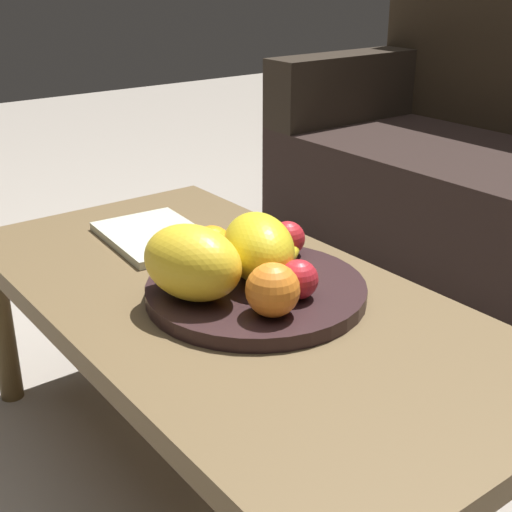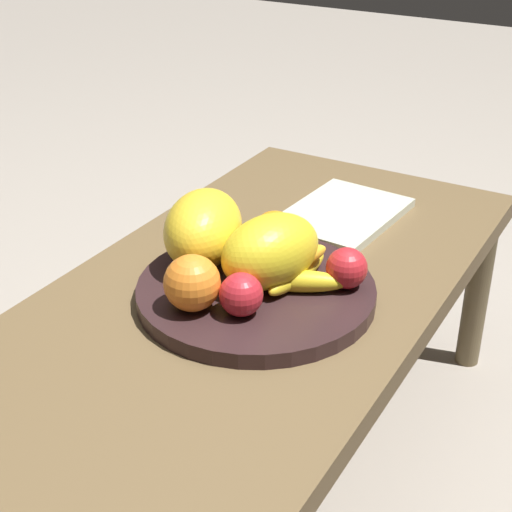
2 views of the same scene
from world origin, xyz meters
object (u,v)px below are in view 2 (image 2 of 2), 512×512
object	(u,v)px
banana_bunch	(294,272)
magazine	(343,214)
fruit_bowl	(256,292)
orange_front	(275,234)
melon_large_front	(271,251)
orange_left	(192,283)
melon_smaller_beside	(203,229)
apple_front	(241,295)
apple_left	(347,268)
coffee_table	(253,307)

from	to	relation	value
banana_bunch	magazine	size ratio (longest dim) A/B	0.70
fruit_bowl	magazine	distance (m)	0.33
orange_front	magazine	xyz separation A→B (m)	(-0.23, 0.02, -0.06)
orange_front	banana_bunch	world-z (taller)	orange_front
banana_bunch	fruit_bowl	bearing A→B (deg)	-66.21
melon_large_front	banana_bunch	world-z (taller)	melon_large_front
magazine	orange_left	bearing A→B (deg)	-1.28
melon_smaller_beside	apple_front	xyz separation A→B (m)	(0.10, 0.13, -0.03)
melon_large_front	apple_front	distance (m)	0.10
melon_large_front	apple_left	xyz separation A→B (m)	(-0.05, 0.10, -0.02)
orange_left	melon_smaller_beside	bearing A→B (deg)	-153.36
fruit_bowl	banana_bunch	world-z (taller)	banana_bunch
fruit_bowl	melon_large_front	distance (m)	0.07
apple_left	apple_front	bearing A→B (deg)	-33.91
melon_large_front	melon_smaller_beside	bearing A→B (deg)	-93.12
fruit_bowl	melon_smaller_beside	world-z (taller)	melon_smaller_beside
fruit_bowl	orange_front	distance (m)	0.11
melon_smaller_beside	apple_left	xyz separation A→B (m)	(-0.04, 0.23, -0.03)
banana_bunch	melon_smaller_beside	bearing A→B (deg)	-89.31
melon_smaller_beside	orange_front	world-z (taller)	melon_smaller_beside
coffee_table	melon_smaller_beside	xyz separation A→B (m)	(0.02, -0.08, 0.13)
fruit_bowl	melon_large_front	xyz separation A→B (m)	(-0.01, 0.02, 0.07)
apple_front	fruit_bowl	bearing A→B (deg)	-164.54
melon_smaller_beside	magazine	distance (m)	0.33
orange_front	magazine	world-z (taller)	orange_front
apple_front	melon_large_front	bearing A→B (deg)	-176.57
fruit_bowl	apple_left	xyz separation A→B (m)	(-0.06, 0.12, 0.04)
melon_smaller_beside	coffee_table	bearing A→B (deg)	100.99
fruit_bowl	orange_left	xyz separation A→B (m)	(0.10, -0.05, 0.05)
melon_large_front	orange_front	bearing A→B (deg)	-155.28
banana_bunch	coffee_table	bearing A→B (deg)	-99.88
apple_front	magazine	xyz separation A→B (m)	(-0.41, -0.03, -0.05)
banana_bunch	magazine	bearing A→B (deg)	-169.39
coffee_table	orange_left	world-z (taller)	orange_left
orange_left	apple_front	world-z (taller)	orange_left
orange_front	orange_left	size ratio (longest dim) A/B	0.92
apple_left	banana_bunch	size ratio (longest dim) A/B	0.36
melon_large_front	melon_smaller_beside	size ratio (longest dim) A/B	0.97
apple_left	magazine	world-z (taller)	apple_left
melon_large_front	apple_front	size ratio (longest dim) A/B	2.64
coffee_table	fruit_bowl	distance (m)	0.07
apple_left	banana_bunch	xyz separation A→B (m)	(0.04, -0.07, -0.01)
melon_smaller_beside	apple_front	world-z (taller)	melon_smaller_beside
fruit_bowl	orange_left	size ratio (longest dim) A/B	4.42
magazine	orange_front	bearing A→B (deg)	0.02
coffee_table	magazine	size ratio (longest dim) A/B	4.45
melon_large_front	banana_bunch	distance (m)	0.05
melon_smaller_beside	melon_large_front	bearing A→B (deg)	86.88
apple_front	banana_bunch	distance (m)	0.11
fruit_bowl	melon_large_front	world-z (taller)	melon_large_front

